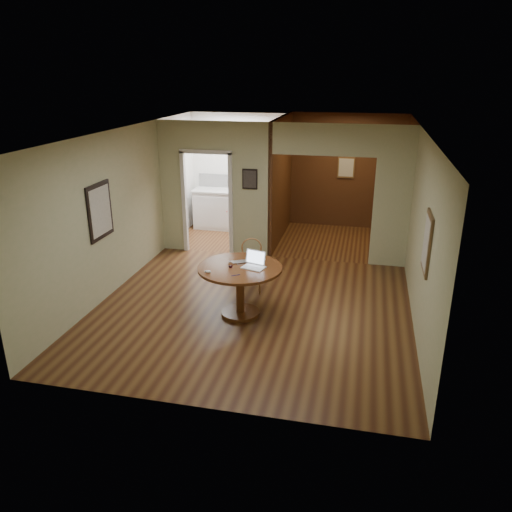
% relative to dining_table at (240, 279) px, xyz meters
% --- Properties ---
extents(floor, '(5.00, 5.00, 0.00)m').
position_rel_dining_table_xyz_m(floor, '(0.14, 0.15, -0.60)').
color(floor, '#432213').
rests_on(floor, ground).
extents(room_shell, '(5.20, 7.50, 5.00)m').
position_rel_dining_table_xyz_m(room_shell, '(-0.33, 3.25, 0.69)').
color(room_shell, silver).
rests_on(room_shell, ground).
extents(dining_table, '(1.29, 1.29, 0.81)m').
position_rel_dining_table_xyz_m(dining_table, '(0.00, 0.00, 0.00)').
color(dining_table, maroon).
rests_on(dining_table, ground).
extents(chair, '(0.47, 0.47, 0.92)m').
position_rel_dining_table_xyz_m(chair, '(-0.04, 0.96, -0.08)').
color(chair, '#AB6C3C').
rests_on(chair, ground).
extents(open_laptop, '(0.38, 0.37, 0.23)m').
position_rel_dining_table_xyz_m(open_laptop, '(0.21, 0.06, 0.27)').
color(open_laptop, white).
rests_on(open_laptop, dining_table).
extents(closed_laptop, '(0.35, 0.30, 0.02)m').
position_rel_dining_table_xyz_m(closed_laptop, '(-0.04, 0.12, 0.22)').
color(closed_laptop, silver).
rests_on(closed_laptop, dining_table).
extents(mouse, '(0.10, 0.06, 0.04)m').
position_rel_dining_table_xyz_m(mouse, '(-0.40, -0.34, 0.23)').
color(mouse, white).
rests_on(mouse, dining_table).
extents(wine_glass, '(0.08, 0.08, 0.09)m').
position_rel_dining_table_xyz_m(wine_glass, '(-0.13, -0.06, 0.25)').
color(wine_glass, white).
rests_on(wine_glass, dining_table).
extents(pen, '(0.12, 0.09, 0.01)m').
position_rel_dining_table_xyz_m(pen, '(0.03, -0.35, 0.21)').
color(pen, '#0B1153').
rests_on(pen, dining_table).
extents(kitchen_cabinet, '(2.06, 0.60, 0.94)m').
position_rel_dining_table_xyz_m(kitchen_cabinet, '(-1.21, 4.35, -0.13)').
color(kitchen_cabinet, white).
rests_on(kitchen_cabinet, ground).
extents(grocery_bag, '(0.27, 0.24, 0.27)m').
position_rel_dining_table_xyz_m(grocery_bag, '(-0.52, 4.35, 0.48)').
color(grocery_bag, beige).
rests_on(grocery_bag, kitchen_cabinet).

